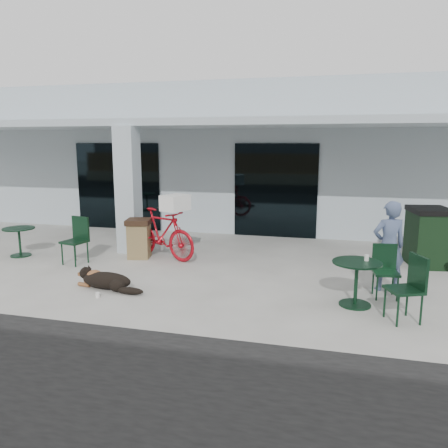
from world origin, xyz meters
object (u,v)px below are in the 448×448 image
(cafe_table_near, at_px, (20,242))
(person, at_px, (389,246))
(cafe_chair_near, at_px, (74,241))
(cafe_chair_far_b, at_px, (404,289))
(trash_receptacle, at_px, (139,238))
(bicycle, at_px, (162,234))
(cafe_chair_far_a, at_px, (386,272))
(cafe_table_far, at_px, (356,284))
(wheeled_bin, at_px, (428,237))
(dog, at_px, (107,279))

(cafe_table_near, bearing_deg, person, -2.89)
(cafe_chair_near, bearing_deg, cafe_chair_far_b, -1.02)
(person, xyz_separation_m, trash_receptacle, (-5.50, 1.00, -0.38))
(bicycle, xyz_separation_m, cafe_table_near, (-3.43, -0.67, -0.25))
(bicycle, height_order, cafe_chair_far_a, bicycle)
(cafe_table_far, distance_m, wheeled_bin, 3.41)
(cafe_chair_near, distance_m, cafe_table_far, 6.18)
(trash_receptacle, bearing_deg, cafe_table_near, -168.73)
(bicycle, bearing_deg, cafe_chair_far_b, -95.50)
(cafe_chair_near, xyz_separation_m, wheeled_bin, (7.73, 1.87, 0.12))
(cafe_chair_near, height_order, cafe_chair_far_a, cafe_chair_near)
(cafe_table_far, relative_size, cafe_chair_far_b, 0.79)
(cafe_chair_far_b, height_order, trash_receptacle, cafe_chair_far_b)
(cafe_table_far, bearing_deg, cafe_table_near, 169.83)
(cafe_chair_far_a, relative_size, wheeled_bin, 0.72)
(cafe_table_near, bearing_deg, cafe_chair_far_b, -12.70)
(dog, relative_size, cafe_chair_far_b, 1.08)
(cafe_chair_far_a, bearing_deg, bicycle, 155.72)
(cafe_table_far, xyz_separation_m, cafe_chair_far_a, (0.53, 0.53, 0.09))
(trash_receptacle, bearing_deg, cafe_table_far, -21.92)
(cafe_table_near, height_order, cafe_chair_near, cafe_chair_near)
(dog, height_order, cafe_chair_far_b, cafe_chair_far_b)
(cafe_chair_near, xyz_separation_m, trash_receptacle, (1.18, 0.87, -0.06))
(cafe_chair_near, distance_m, cafe_chair_far_a, 6.63)
(cafe_chair_far_a, xyz_separation_m, person, (0.07, 0.45, 0.37))
(dog, bearing_deg, wheeled_bin, 38.12)
(trash_receptacle, bearing_deg, cafe_chair_near, -143.67)
(cafe_table_far, xyz_separation_m, cafe_chair_far_b, (0.68, -0.51, 0.14))
(bicycle, xyz_separation_m, cafe_chair_far_b, (5.04, -2.58, -0.08))
(cafe_chair_near, xyz_separation_m, cafe_chair_far_a, (6.61, -0.58, -0.06))
(cafe_chair_far_a, height_order, cafe_chair_far_b, cafe_chair_far_b)
(bicycle, bearing_deg, wheeled_bin, -59.82)
(cafe_chair_far_a, xyz_separation_m, cafe_chair_far_b, (0.15, -1.04, 0.05))
(cafe_chair_far_a, height_order, trash_receptacle, cafe_chair_far_a)
(cafe_table_far, relative_size, wheeled_bin, 0.63)
(dog, xyz_separation_m, cafe_table_near, (-3.27, 1.69, 0.16))
(cafe_chair_near, relative_size, wheeled_bin, 0.82)
(dog, distance_m, cafe_table_far, 4.53)
(bicycle, relative_size, cafe_table_far, 2.42)
(cafe_chair_far_a, relative_size, trash_receptacle, 1.00)
(wheeled_bin, bearing_deg, dog, -161.12)
(cafe_chair_far_b, distance_m, person, 1.52)
(cafe_chair_near, bearing_deg, cafe_table_near, -177.41)
(person, relative_size, trash_receptacle, 1.80)
(dog, height_order, cafe_chair_near, cafe_chair_near)
(cafe_table_near, relative_size, cafe_table_far, 0.91)
(wheeled_bin, bearing_deg, bicycle, 179.50)
(cafe_chair_near, bearing_deg, wheeled_bin, 25.99)
(cafe_table_near, relative_size, cafe_chair_far_a, 0.79)
(dog, xyz_separation_m, cafe_chair_far_a, (5.04, 0.82, 0.28))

